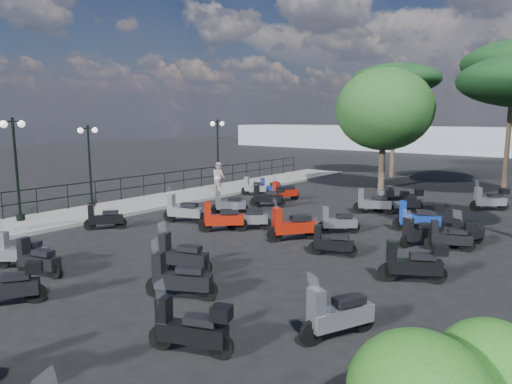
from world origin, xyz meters
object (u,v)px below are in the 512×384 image
Objects in this scene: scooter_2 at (104,218)px; scooter_23 at (392,202)px; scooter_7 at (37,260)px; scooter_14 at (222,218)px; scooter_8 at (248,218)px; scooter_18 at (179,279)px; scooter_17 at (403,201)px; pine_2 at (396,80)px; lamp_post_0 at (16,163)px; scooter_28 at (467,233)px; lamp_post_1 at (90,161)px; scooter_22 at (419,218)px; pedestrian_far at (219,177)px; scooter_13 at (181,256)px; scooter_10 at (268,197)px; scooter_19 at (191,329)px; scooter_26 at (414,263)px; scooter_29 at (490,200)px; scooter_3 at (229,204)px; scooter_25 at (337,315)px; scooter_1 at (21,252)px; lamp_post_2 at (218,149)px; scooter_16 at (374,202)px; scooter_11 at (284,192)px; scooter_27 at (451,237)px; scooter_5 at (255,187)px; scooter_6 at (7,285)px; scooter_21 at (292,226)px; scooter_30 at (418,233)px; scooter_15 at (337,222)px; scooter_20 at (332,243)px; scooter_4 at (271,188)px; broadleaf_tree at (384,109)px.

scooter_23 is at bearing -87.80° from scooter_2.
scooter_14 is (0.61, 6.50, 0.06)m from scooter_7.
scooter_18 is at bearing 165.69° from scooter_8.
scooter_17 is 14.15m from pine_2.
scooter_28 is (14.51, 7.59, -1.99)m from lamp_post_0.
lamp_post_1 is 14.12m from scooter_22.
pedestrian_far is 12.81m from scooter_13.
lamp_post_0 is 2.60× the size of scooter_10.
scooter_26 is at bearing -38.63° from scooter_19.
scooter_14 reaches higher than scooter_29.
scooter_3 is 0.80× the size of scooter_25.
lamp_post_2 is at bearing -16.57° from scooter_1.
scooter_25 is at bearing -69.98° from pine_2.
scooter_7 is 13.41m from scooter_16.
scooter_11 is (-1.14, 12.94, 0.02)m from scooter_7.
scooter_3 is at bearing -36.60° from scooter_1.
scooter_19 is at bearing -53.81° from lamp_post_2.
scooter_22 is (3.45, 8.44, 0.07)m from scooter_13.
scooter_3 is at bearing 111.32° from scooter_11.
scooter_22 is 1.20× the size of scooter_27.
scooter_5 is 7.63m from scooter_8.
scooter_13 is 11.62m from scooter_17.
scooter_13 is 1.05× the size of scooter_18.
scooter_16 is 3.28m from scooter_22.
scooter_19 reaches higher than scooter_6.
scooter_21 reaches higher than scooter_25.
lamp_post_2 is 14.26m from scooter_30.
scooter_13 is 1.17× the size of scooter_27.
scooter_8 reaches higher than scooter_7.
scooter_15 is (3.44, 2.39, -0.06)m from scooter_14.
lamp_post_2 is 2.73× the size of scooter_20.
lamp_post_1 is at bearing 34.59° from scooter_7.
scooter_17 is 1.10× the size of scooter_28.
lamp_post_1 is at bearing 37.03° from scooter_30.
scooter_11 is at bearing 54.94° from scooter_23.
lamp_post_2 reaches higher than scooter_5.
scooter_30 is at bearing -113.74° from scooter_2.
scooter_17 is at bearing -65.74° from scooter_16.
pedestrian_far reaches higher than scooter_20.
scooter_14 is at bearing 48.74° from scooter_28.
scooter_23 is at bearing -58.84° from scooter_1.
scooter_1 is 11.98m from scooter_30.
scooter_19 reaches higher than scooter_4.
lamp_post_1 reaches higher than scooter_30.
scooter_26 reaches higher than scooter_15.
scooter_7 is at bearing 120.75° from scooter_23.
scooter_16 is at bearing -23.16° from scooter_13.
lamp_post_2 is 11.77m from scooter_15.
scooter_29 is 13.55m from pine_2.
broadleaf_tree is (-3.11, 18.43, 4.12)m from scooter_18.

